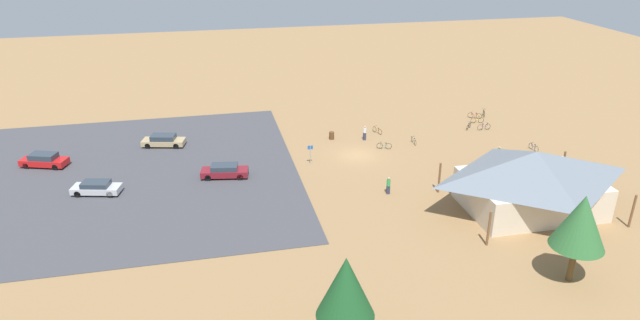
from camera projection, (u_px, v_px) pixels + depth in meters
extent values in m
plane|color=#937047|center=(357.00, 155.00, 61.17)|extent=(160.00, 160.00, 0.00)
cube|color=#424247|center=(93.00, 178.00, 55.82)|extent=(41.00, 34.53, 0.05)
cube|color=beige|center=(530.00, 194.00, 49.31)|extent=(11.31, 7.74, 3.04)
pyramid|color=slate|center=(535.00, 165.00, 48.19)|extent=(13.49, 9.92, 2.55)
cylinder|color=brown|center=(563.00, 166.00, 54.89)|extent=(0.20, 0.20, 3.04)
cylinder|color=brown|center=(439.00, 178.00, 52.30)|extent=(0.20, 0.20, 3.04)
cylinder|color=brown|center=(632.00, 211.00, 46.31)|extent=(0.20, 0.20, 3.04)
cylinder|color=brown|center=(489.00, 229.00, 43.72)|extent=(0.20, 0.20, 3.04)
cylinder|color=brown|center=(332.00, 136.00, 65.49)|extent=(0.60, 0.60, 0.90)
cylinder|color=#99999E|center=(310.00, 154.00, 58.58)|extent=(0.08, 0.08, 2.20)
cube|color=#1959B2|center=(310.00, 147.00, 58.26)|extent=(0.56, 0.04, 0.40)
cylinder|color=brown|center=(572.00, 263.00, 39.50)|extent=(0.46, 0.46, 2.87)
cone|color=#2D6633|center=(581.00, 221.00, 38.13)|extent=(3.77, 3.77, 3.98)
cone|color=#194C23|center=(346.00, 287.00, 31.75)|extent=(3.50, 3.50, 3.99)
torus|color=black|center=(380.00, 132.00, 66.94)|extent=(0.30, 0.64, 0.68)
torus|color=black|center=(374.00, 129.00, 67.72)|extent=(0.30, 0.64, 0.68)
cylinder|color=orange|center=(377.00, 130.00, 67.29)|extent=(0.40, 0.89, 0.04)
cylinder|color=orange|center=(378.00, 130.00, 67.12)|extent=(0.04, 0.04, 0.36)
cube|color=black|center=(378.00, 128.00, 67.05)|extent=(0.15, 0.22, 0.05)
cylinder|color=orange|center=(375.00, 128.00, 67.55)|extent=(0.04, 0.04, 0.48)
cylinder|color=black|center=(375.00, 126.00, 67.45)|extent=(0.46, 0.21, 0.03)
torus|color=black|center=(481.00, 120.00, 70.76)|extent=(0.72, 0.14, 0.72)
torus|color=black|center=(473.00, 120.00, 70.69)|extent=(0.72, 0.14, 0.72)
cylinder|color=yellow|center=(477.00, 119.00, 70.68)|extent=(0.92, 0.17, 0.04)
cylinder|color=yellow|center=(479.00, 119.00, 70.64)|extent=(0.04, 0.04, 0.46)
cube|color=black|center=(479.00, 117.00, 70.55)|extent=(0.21, 0.11, 0.05)
cylinder|color=yellow|center=(474.00, 119.00, 70.59)|extent=(0.04, 0.04, 0.51)
cylinder|color=black|center=(475.00, 117.00, 70.49)|extent=(0.10, 0.48, 0.03)
torus|color=black|center=(479.00, 116.00, 72.20)|extent=(0.64, 0.43, 0.73)
torus|color=black|center=(470.00, 115.00, 72.54)|extent=(0.64, 0.43, 0.73)
cylinder|color=red|center=(475.00, 115.00, 72.32)|extent=(0.85, 0.56, 0.04)
cylinder|color=red|center=(476.00, 115.00, 72.23)|extent=(0.04, 0.04, 0.38)
cube|color=black|center=(476.00, 113.00, 72.16)|extent=(0.21, 0.18, 0.05)
cylinder|color=red|center=(471.00, 114.00, 72.42)|extent=(0.04, 0.04, 0.45)
cylinder|color=black|center=(472.00, 112.00, 72.33)|extent=(0.29, 0.42, 0.03)
torus|color=black|center=(484.00, 115.00, 72.71)|extent=(0.30, 0.70, 0.74)
torus|color=black|center=(483.00, 112.00, 73.58)|extent=(0.30, 0.70, 0.74)
cylinder|color=#1E7F38|center=(484.00, 113.00, 73.10)|extent=(0.35, 0.83, 0.04)
cylinder|color=#1E7F38|center=(484.00, 113.00, 72.91)|extent=(0.04, 0.04, 0.39)
cube|color=black|center=(484.00, 111.00, 72.84)|extent=(0.15, 0.22, 0.05)
cylinder|color=#1E7F38|center=(484.00, 111.00, 73.39)|extent=(0.04, 0.04, 0.52)
cylinder|color=black|center=(484.00, 109.00, 73.29)|extent=(0.46, 0.20, 0.03)
torus|color=black|center=(468.00, 127.00, 68.38)|extent=(0.48, 0.50, 0.66)
torus|color=black|center=(470.00, 125.00, 69.17)|extent=(0.48, 0.50, 0.66)
cylinder|color=black|center=(469.00, 125.00, 68.73)|extent=(0.66, 0.69, 0.04)
cylinder|color=black|center=(468.00, 125.00, 68.55)|extent=(0.04, 0.04, 0.43)
cube|color=black|center=(469.00, 123.00, 68.46)|extent=(0.20, 0.20, 0.05)
cylinder|color=black|center=(470.00, 124.00, 69.00)|extent=(0.04, 0.04, 0.46)
cylinder|color=black|center=(470.00, 122.00, 68.91)|extent=(0.37, 0.35, 0.03)
torus|color=black|center=(522.00, 160.00, 59.10)|extent=(0.06, 0.73, 0.73)
torus|color=black|center=(517.00, 156.00, 60.06)|extent=(0.06, 0.73, 0.73)
cylinder|color=#B7B7BC|center=(520.00, 157.00, 59.53)|extent=(0.06, 0.98, 0.04)
cylinder|color=#B7B7BC|center=(521.00, 157.00, 59.32)|extent=(0.04, 0.04, 0.44)
cube|color=black|center=(521.00, 155.00, 59.23)|extent=(0.09, 0.20, 0.05)
cylinder|color=#B7B7BC|center=(518.00, 154.00, 59.87)|extent=(0.04, 0.04, 0.45)
cylinder|color=black|center=(518.00, 153.00, 59.78)|extent=(0.48, 0.05, 0.03)
torus|color=black|center=(480.00, 127.00, 68.28)|extent=(0.76, 0.05, 0.76)
torus|color=black|center=(488.00, 127.00, 68.49)|extent=(0.76, 0.05, 0.76)
cylinder|color=#722D9E|center=(484.00, 126.00, 68.33)|extent=(0.93, 0.05, 0.04)
cylinder|color=#722D9E|center=(483.00, 126.00, 68.26)|extent=(0.04, 0.04, 0.42)
cube|color=black|center=(483.00, 124.00, 68.18)|extent=(0.20, 0.08, 0.05)
cylinder|color=#722D9E|center=(487.00, 125.00, 68.37)|extent=(0.04, 0.04, 0.52)
cylinder|color=black|center=(487.00, 123.00, 68.26)|extent=(0.04, 0.48, 0.03)
torus|color=black|center=(536.00, 149.00, 61.91)|extent=(0.10, 0.69, 0.69)
torus|color=black|center=(531.00, 146.00, 62.77)|extent=(0.10, 0.69, 0.69)
cylinder|color=#2347B7|center=(534.00, 147.00, 62.29)|extent=(0.12, 0.90, 0.04)
cylinder|color=#2347B7|center=(535.00, 146.00, 62.10)|extent=(0.04, 0.04, 0.40)
cube|color=black|center=(535.00, 145.00, 62.02)|extent=(0.10, 0.21, 0.05)
cylinder|color=#2347B7|center=(532.00, 145.00, 62.60)|extent=(0.04, 0.04, 0.41)
cylinder|color=black|center=(532.00, 143.00, 62.51)|extent=(0.48, 0.08, 0.03)
torus|color=black|center=(389.00, 146.00, 62.70)|extent=(0.67, 0.27, 0.70)
torus|color=black|center=(380.00, 146.00, 62.81)|extent=(0.67, 0.27, 0.70)
cylinder|color=#197A7F|center=(384.00, 145.00, 62.71)|extent=(0.89, 0.34, 0.04)
cylinder|color=#197A7F|center=(386.00, 145.00, 62.66)|extent=(0.04, 0.04, 0.36)
cube|color=black|center=(386.00, 143.00, 62.59)|extent=(0.22, 0.14, 0.05)
cylinder|color=#197A7F|center=(381.00, 144.00, 62.71)|extent=(0.04, 0.04, 0.44)
cylinder|color=black|center=(381.00, 142.00, 62.62)|extent=(0.19, 0.46, 0.03)
torus|color=black|center=(415.00, 143.00, 63.74)|extent=(0.07, 0.64, 0.64)
torus|color=black|center=(412.00, 139.00, 64.71)|extent=(0.07, 0.64, 0.64)
cylinder|color=silver|center=(414.00, 140.00, 64.18)|extent=(0.08, 0.98, 0.04)
cylinder|color=silver|center=(414.00, 140.00, 63.97)|extent=(0.04, 0.04, 0.39)
cube|color=black|center=(414.00, 139.00, 63.90)|extent=(0.09, 0.20, 0.05)
cylinder|color=silver|center=(413.00, 138.00, 64.53)|extent=(0.04, 0.04, 0.43)
cylinder|color=black|center=(413.00, 136.00, 64.44)|extent=(0.48, 0.05, 0.03)
cube|color=red|center=(44.00, 162.00, 58.11)|extent=(5.08, 3.19, 0.65)
cube|color=#2D3842|center=(43.00, 156.00, 57.87)|extent=(3.02, 2.32, 0.58)
cylinder|color=black|center=(26.00, 166.00, 57.66)|extent=(0.68, 0.41, 0.64)
cylinder|color=black|center=(35.00, 160.00, 59.07)|extent=(0.68, 0.41, 0.64)
cylinder|color=black|center=(55.00, 167.00, 57.34)|extent=(0.68, 0.41, 0.64)
cylinder|color=black|center=(63.00, 161.00, 58.75)|extent=(0.68, 0.41, 0.64)
cube|color=tan|center=(164.00, 142.00, 63.36)|extent=(5.07, 2.89, 0.58)
cube|color=#2D3842|center=(163.00, 137.00, 63.13)|extent=(2.97, 2.19, 0.56)
cylinder|color=black|center=(148.00, 146.00, 62.72)|extent=(0.67, 0.36, 0.64)
cylinder|color=black|center=(152.00, 141.00, 64.19)|extent=(0.67, 0.36, 0.64)
cylinder|color=black|center=(176.00, 146.00, 62.67)|extent=(0.67, 0.36, 0.64)
cylinder|color=black|center=(180.00, 141.00, 64.14)|extent=(0.67, 0.36, 0.64)
cube|color=maroon|center=(225.00, 172.00, 55.69)|extent=(4.91, 2.51, 0.63)
cube|color=#2D3842|center=(224.00, 167.00, 55.47)|extent=(2.84, 1.96, 0.50)
cylinder|color=black|center=(208.00, 178.00, 55.00)|extent=(0.67, 0.32, 0.64)
cylinder|color=black|center=(210.00, 171.00, 56.41)|extent=(0.67, 0.32, 0.64)
cylinder|color=black|center=(240.00, 177.00, 55.15)|extent=(0.67, 0.32, 0.64)
cylinder|color=black|center=(241.00, 171.00, 56.56)|extent=(0.67, 0.32, 0.64)
cube|color=#BCBCC1|center=(97.00, 189.00, 52.31)|extent=(4.77, 2.73, 0.57)
cube|color=#2D3842|center=(96.00, 184.00, 52.11)|extent=(2.80, 2.07, 0.46)
cylinder|color=black|center=(78.00, 194.00, 51.73)|extent=(0.67, 0.36, 0.64)
cylinder|color=black|center=(84.00, 187.00, 53.11)|extent=(0.67, 0.36, 0.64)
cylinder|color=black|center=(110.00, 194.00, 51.67)|extent=(0.67, 0.36, 0.64)
cylinder|color=black|center=(116.00, 187.00, 53.05)|extent=(0.67, 0.36, 0.64)
cube|color=#2D3347|center=(388.00, 190.00, 52.43)|extent=(0.34, 0.27, 0.85)
cylinder|color=green|center=(389.00, 183.00, 52.13)|extent=(0.36, 0.36, 0.66)
sphere|color=tan|center=(389.00, 178.00, 51.95)|extent=(0.24, 0.24, 0.24)
cube|color=#2D3347|center=(498.00, 158.00, 59.36)|extent=(0.32, 0.38, 0.90)
cylinder|color=green|center=(499.00, 151.00, 59.06)|extent=(0.36, 0.36, 0.62)
sphere|color=tan|center=(500.00, 148.00, 58.89)|extent=(0.24, 0.24, 0.24)
cube|color=#2D3347|center=(365.00, 136.00, 65.23)|extent=(0.32, 0.24, 0.93)
cylinder|color=silver|center=(365.00, 130.00, 64.92)|extent=(0.36, 0.36, 0.60)
sphere|color=tan|center=(365.00, 127.00, 64.75)|extent=(0.24, 0.24, 0.24)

